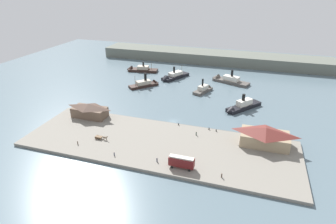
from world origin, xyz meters
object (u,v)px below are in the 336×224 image
at_px(pedestrian_walking_west, 157,160).
at_px(mooring_post_west, 179,124).
at_px(ferry_shed_customs_shed, 89,110).
at_px(mooring_post_center_west, 209,129).
at_px(ferry_near_quay, 173,77).
at_px(mooring_post_east, 216,130).
at_px(ferry_mid_harbor, 204,89).
at_px(ferry_shed_east_terminal, 265,136).
at_px(ferry_outer_harbor, 226,80).
at_px(pedestrian_near_west_shed, 196,133).
at_px(pedestrian_near_east_shed, 222,175).
at_px(ferry_approaching_west, 241,107).
at_px(ferry_approaching_east, 139,69).
at_px(ferry_moored_east, 147,84).
at_px(street_tram, 182,162).
at_px(pedestrian_near_cart, 78,143).
at_px(horse_cart, 101,137).
at_px(pedestrian_by_tram, 114,154).

xyz_separation_m(pedestrian_walking_west, mooring_post_west, (-0.10, 29.18, -0.31)).
bearing_deg(ferry_shed_customs_shed, mooring_post_center_west, 4.68).
bearing_deg(mooring_post_west, ferry_near_quay, 108.91).
bearing_deg(ferry_near_quay, mooring_post_east, -58.94).
distance_m(ferry_mid_harbor, ferry_near_quay, 29.75).
bearing_deg(ferry_shed_east_terminal, ferry_near_quay, 130.13).
bearing_deg(ferry_outer_harbor, ferry_mid_harbor, -116.08).
xyz_separation_m(pedestrian_near_west_shed, ferry_outer_harbor, (3.55, 75.70, -0.56)).
xyz_separation_m(ferry_shed_east_terminal, mooring_post_center_west, (-22.87, 5.32, -3.35)).
height_order(pedestrian_near_west_shed, pedestrian_near_east_shed, pedestrian_near_west_shed).
relative_size(mooring_post_east, ferry_mid_harbor, 0.06).
bearing_deg(ferry_approaching_west, mooring_post_west, -132.15).
xyz_separation_m(pedestrian_near_west_shed, ferry_near_quay, (-31.63, 70.89, -0.51)).
distance_m(ferry_approaching_east, ferry_near_quay, 29.84).
xyz_separation_m(ferry_shed_customs_shed, ferry_approaching_east, (-7.84, 78.32, -3.34)).
xyz_separation_m(ferry_moored_east, ferry_outer_harbor, (46.76, 23.11, -0.03)).
bearing_deg(ferry_moored_east, pedestrian_walking_west, -65.87).
xyz_separation_m(ferry_mid_harbor, ferry_approaching_east, (-53.13, 25.72, -0.10)).
bearing_deg(street_tram, ferry_moored_east, 119.50).
bearing_deg(ferry_approaching_west, pedestrian_near_east_shed, -91.84).
bearing_deg(pedestrian_near_cart, ferry_approaching_east, 99.22).
bearing_deg(pedestrian_walking_west, street_tram, -4.97).
height_order(mooring_post_west, mooring_post_center_west, same).
height_order(street_tram, pedestrian_near_west_shed, street_tram).
distance_m(mooring_post_center_west, ferry_outer_harbor, 69.30).
height_order(pedestrian_near_cart, ferry_approaching_east, ferry_approaching_east).
xyz_separation_m(ferry_shed_east_terminal, horse_cart, (-63.91, -16.08, -2.88)).
distance_m(mooring_post_center_west, ferry_approaching_west, 30.40).
xyz_separation_m(street_tram, pedestrian_near_east_shed, (14.11, -1.04, -1.84)).
relative_size(mooring_post_center_west, ferry_outer_harbor, 0.03).
xyz_separation_m(ferry_shed_east_terminal, ferry_approaching_east, (-87.22, 79.01, -3.67)).
height_order(pedestrian_by_tram, mooring_post_center_west, pedestrian_by_tram).
bearing_deg(ferry_mid_harbor, ferry_moored_east, -177.19).
relative_size(pedestrian_near_cart, pedestrian_walking_west, 0.91).
relative_size(pedestrian_near_cart, mooring_post_center_west, 1.69).
bearing_deg(mooring_post_east, pedestrian_by_tram, -138.33).
distance_m(ferry_shed_customs_shed, horse_cart, 22.96).
xyz_separation_m(ferry_moored_east, ferry_near_quay, (11.58, 18.30, 0.01)).
distance_m(ferry_mid_harbor, ferry_approaching_east, 59.03).
bearing_deg(ferry_approaching_east, pedestrian_near_west_shed, -53.16).
bearing_deg(ferry_shed_customs_shed, pedestrian_near_cart, -69.53).
relative_size(street_tram, pedestrian_by_tram, 5.72).
xyz_separation_m(ferry_shed_customs_shed, mooring_post_center_west, (56.51, 4.62, -3.02)).
bearing_deg(ferry_mid_harbor, ferry_outer_harbor, 63.92).
distance_m(horse_cart, ferry_approaching_east, 97.90).
distance_m(mooring_post_east, ferry_moored_east, 69.06).
distance_m(pedestrian_near_cart, mooring_post_center_west, 55.34).
xyz_separation_m(ferry_approaching_east, ferry_approaching_west, (75.92, -45.58, 0.36)).
relative_size(pedestrian_walking_west, ferry_moored_east, 0.09).
bearing_deg(ferry_shed_east_terminal, ferry_outer_harbor, 107.59).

